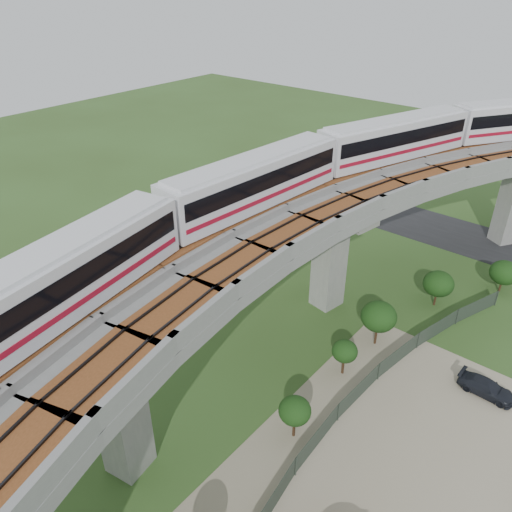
% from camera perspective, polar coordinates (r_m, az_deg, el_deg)
% --- Properties ---
extents(ground, '(160.00, 160.00, 0.00)m').
position_cam_1_polar(ground, '(37.35, -2.09, -12.04)').
color(ground, '#345020').
rests_on(ground, ground).
extents(dirt_lot, '(18.00, 26.00, 0.04)m').
position_cam_1_polar(dirt_lot, '(31.48, 16.58, -24.51)').
color(dirt_lot, gray).
rests_on(dirt_lot, ground).
extents(asphalt_road, '(60.00, 8.00, 0.03)m').
position_cam_1_polar(asphalt_road, '(59.31, 17.51, 3.75)').
color(asphalt_road, '#232326').
rests_on(asphalt_road, ground).
extents(viaduct, '(19.58, 73.98, 11.40)m').
position_cam_1_polar(viaduct, '(29.89, 3.13, -2.33)').
color(viaduct, '#99968E').
rests_on(viaduct, ground).
extents(metro_train, '(16.80, 60.28, 3.64)m').
position_cam_1_polar(metro_train, '(37.91, 10.17, 10.03)').
color(metro_train, silver).
rests_on(metro_train, ground).
extents(fence, '(3.87, 38.73, 1.50)m').
position_cam_1_polar(fence, '(33.01, 11.36, -18.15)').
color(fence, '#2D382D').
rests_on(fence, ground).
extents(tree_0, '(2.49, 2.49, 3.03)m').
position_cam_1_polar(tree_0, '(48.58, 26.51, -1.71)').
color(tree_0, '#382314').
rests_on(tree_0, ground).
extents(tree_1, '(2.53, 2.53, 3.23)m').
position_cam_1_polar(tree_1, '(44.37, 20.13, -3.00)').
color(tree_1, '#382314').
rests_on(tree_1, ground).
extents(tree_2, '(2.67, 2.67, 3.72)m').
position_cam_1_polar(tree_2, '(38.39, 13.86, -6.74)').
color(tree_2, '#382314').
rests_on(tree_2, ground).
extents(tree_3, '(1.81, 1.81, 2.81)m').
position_cam_1_polar(tree_3, '(35.68, 10.11, -10.68)').
color(tree_3, '#382314').
rests_on(tree_3, ground).
extents(tree_4, '(1.99, 1.99, 3.03)m').
position_cam_1_polar(tree_4, '(31.21, 4.46, -17.22)').
color(tree_4, '#382314').
rests_on(tree_4, ground).
extents(car_dark, '(3.71, 1.56, 1.07)m').
position_cam_1_polar(car_dark, '(38.00, 24.84, -13.49)').
color(car_dark, black).
rests_on(car_dark, dirt_lot).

